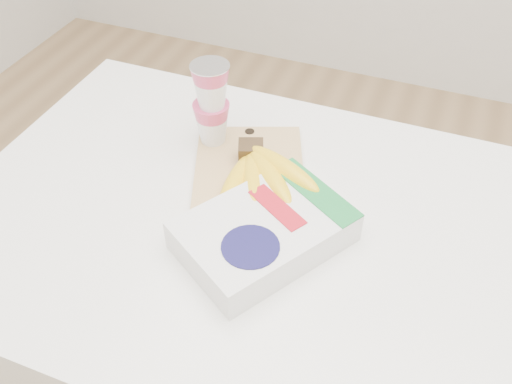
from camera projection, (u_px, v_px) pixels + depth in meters
table at (267, 355)px, 1.31m from camera, size 1.17×0.78×0.87m
cutting_board at (249, 174)px, 1.10m from camera, size 0.30×0.34×0.01m
bananas at (260, 177)px, 1.04m from camera, size 0.20×0.22×0.07m
yogurt_stack at (211, 102)px, 1.10m from camera, size 0.08×0.08×0.18m
cereal_box at (264, 231)px, 0.96m from camera, size 0.30×0.33×0.06m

